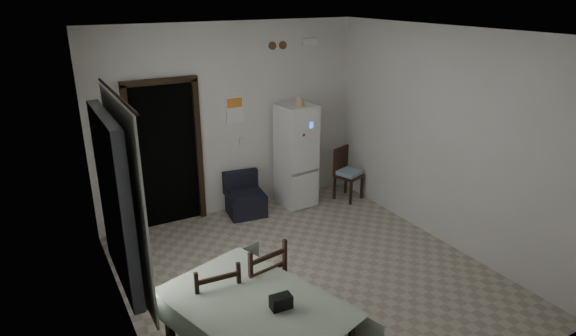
% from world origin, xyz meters
% --- Properties ---
extents(ground, '(4.50, 4.50, 0.00)m').
position_xyz_m(ground, '(0.00, 0.00, 0.00)').
color(ground, '#A59A87').
rests_on(ground, ground).
extents(ceiling, '(4.20, 4.50, 0.02)m').
position_xyz_m(ceiling, '(0.00, 0.00, 2.90)').
color(ceiling, white).
rests_on(ceiling, ground).
extents(wall_back, '(4.20, 0.02, 2.90)m').
position_xyz_m(wall_back, '(0.00, 2.25, 1.45)').
color(wall_back, silver).
rests_on(wall_back, ground).
extents(wall_front, '(4.20, 0.02, 2.90)m').
position_xyz_m(wall_front, '(0.00, -2.25, 1.45)').
color(wall_front, silver).
rests_on(wall_front, ground).
extents(wall_left, '(0.02, 4.50, 2.90)m').
position_xyz_m(wall_left, '(-2.10, 0.00, 1.45)').
color(wall_left, silver).
rests_on(wall_left, ground).
extents(wall_right, '(0.02, 4.50, 2.90)m').
position_xyz_m(wall_right, '(2.10, 0.00, 1.45)').
color(wall_right, silver).
rests_on(wall_right, ground).
extents(doorway, '(1.06, 0.52, 2.22)m').
position_xyz_m(doorway, '(-1.05, 2.45, 1.06)').
color(doorway, black).
rests_on(doorway, ground).
extents(window_recess, '(0.10, 1.20, 1.60)m').
position_xyz_m(window_recess, '(-2.15, -0.20, 1.55)').
color(window_recess, silver).
rests_on(window_recess, ground).
extents(curtain, '(0.02, 1.45, 1.85)m').
position_xyz_m(curtain, '(-2.04, -0.20, 1.55)').
color(curtain, silver).
rests_on(curtain, ground).
extents(curtain_rod, '(0.02, 1.60, 0.02)m').
position_xyz_m(curtain_rod, '(-2.03, -0.20, 2.50)').
color(curtain_rod, black).
rests_on(curtain_rod, ground).
extents(calendar, '(0.28, 0.02, 0.40)m').
position_xyz_m(calendar, '(0.05, 2.24, 1.62)').
color(calendar, white).
rests_on(calendar, ground).
extents(calendar_image, '(0.24, 0.01, 0.14)m').
position_xyz_m(calendar_image, '(0.05, 2.23, 1.72)').
color(calendar_image, orange).
rests_on(calendar_image, ground).
extents(light_switch, '(0.08, 0.02, 0.12)m').
position_xyz_m(light_switch, '(0.15, 2.24, 1.10)').
color(light_switch, beige).
rests_on(light_switch, ground).
extents(vent_left, '(0.12, 0.03, 0.12)m').
position_xyz_m(vent_left, '(0.70, 2.23, 2.52)').
color(vent_left, brown).
rests_on(vent_left, ground).
extents(vent_right, '(0.12, 0.03, 0.12)m').
position_xyz_m(vent_right, '(0.88, 2.23, 2.52)').
color(vent_right, brown).
rests_on(vent_right, ground).
extents(emergency_light, '(0.25, 0.07, 0.09)m').
position_xyz_m(emergency_light, '(1.35, 2.21, 2.55)').
color(emergency_light, white).
rests_on(emergency_light, ground).
extents(fridge, '(0.58, 0.58, 1.65)m').
position_xyz_m(fridge, '(0.95, 1.93, 0.83)').
color(fridge, white).
rests_on(fridge, ground).
extents(tan_cone, '(0.22, 0.22, 0.16)m').
position_xyz_m(tan_cone, '(0.95, 1.85, 1.73)').
color(tan_cone, tan).
rests_on(tan_cone, fridge).
extents(navy_seat, '(0.62, 0.60, 0.67)m').
position_xyz_m(navy_seat, '(0.05, 1.93, 0.33)').
color(navy_seat, black).
rests_on(navy_seat, ground).
extents(corner_chair, '(0.49, 0.49, 0.88)m').
position_xyz_m(corner_chair, '(1.80, 1.65, 0.44)').
color(corner_chair, black).
rests_on(corner_chair, ground).
extents(black_bag, '(0.18, 0.12, 0.12)m').
position_xyz_m(black_bag, '(-1.13, -1.41, 0.89)').
color(black_bag, black).
rests_on(black_bag, dining_table).
extents(dining_chair_far_left, '(0.48, 0.48, 1.04)m').
position_xyz_m(dining_chair_far_left, '(-1.47, -0.70, 0.52)').
color(dining_chair_far_left, black).
rests_on(dining_chair_far_left, ground).
extents(dining_chair_far_right, '(0.54, 0.54, 1.09)m').
position_xyz_m(dining_chair_far_right, '(-0.99, -0.64, 0.54)').
color(dining_chair_far_right, black).
rests_on(dining_chair_far_right, ground).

